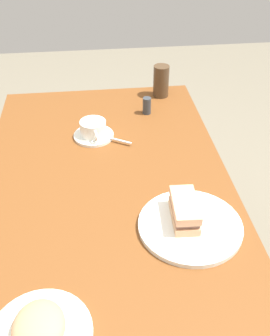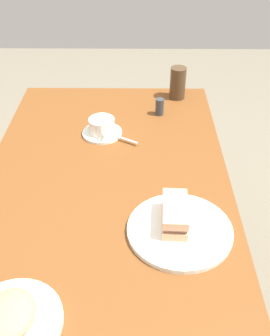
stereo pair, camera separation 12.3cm
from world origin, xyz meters
name	(u,v)px [view 2 (the right image)]	position (x,y,z in m)	size (l,w,h in m)	color
ground_plane	(113,321)	(0.00, 0.00, 0.00)	(6.00, 6.00, 0.00)	#726A58
dining_table	(107,212)	(0.00, 0.00, 0.61)	(1.33, 0.76, 0.71)	brown
sandwich_plate	(180,230)	(-0.18, -0.21, 0.71)	(0.28, 0.28, 0.01)	white
sandwich_front	(175,214)	(-0.16, -0.20, 0.75)	(0.14, 0.07, 0.06)	tan
coffee_saucer	(102,133)	(0.30, 0.03, 0.71)	(0.14, 0.14, 0.01)	white
coffee_cup	(102,125)	(0.29, 0.03, 0.75)	(0.12, 0.09, 0.05)	white
spoon	(121,138)	(0.25, -0.04, 0.72)	(0.06, 0.09, 0.01)	silver
side_plate	(12,322)	(-0.45, 0.16, 0.71)	(0.21, 0.21, 0.01)	white
side_food_pile	(9,315)	(-0.45, 0.16, 0.74)	(0.13, 0.11, 0.04)	tan
salt_shaker	(160,107)	(0.44, -0.18, 0.74)	(0.03, 0.03, 0.07)	#33383D
drinking_glass	(178,83)	(0.58, -0.26, 0.77)	(0.06, 0.06, 0.13)	#493421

